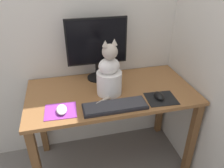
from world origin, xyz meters
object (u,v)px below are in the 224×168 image
at_px(monitor, 97,46).
at_px(computer_mouse_left, 62,110).
at_px(keyboard, 115,106).
at_px(computer_mouse_right, 159,96).
at_px(cat, 109,75).

distance_m(monitor, computer_mouse_left, 0.55).
relative_size(monitor, keyboard, 1.16).
xyz_separation_m(monitor, computer_mouse_right, (0.34, -0.39, -0.25)).
relative_size(computer_mouse_right, cat, 0.26).
bearing_deg(cat, computer_mouse_left, -169.61).
xyz_separation_m(keyboard, computer_mouse_right, (0.31, 0.03, 0.01)).
bearing_deg(computer_mouse_left, cat, 23.64).
bearing_deg(keyboard, cat, 88.55).
bearing_deg(monitor, computer_mouse_right, -48.96).
distance_m(computer_mouse_left, computer_mouse_right, 0.64).
distance_m(keyboard, computer_mouse_left, 0.33).
relative_size(monitor, computer_mouse_right, 4.70).
xyz_separation_m(computer_mouse_left, cat, (0.34, 0.15, 0.13)).
height_order(computer_mouse_right, cat, cat).
xyz_separation_m(monitor, computer_mouse_left, (-0.30, -0.39, -0.25)).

